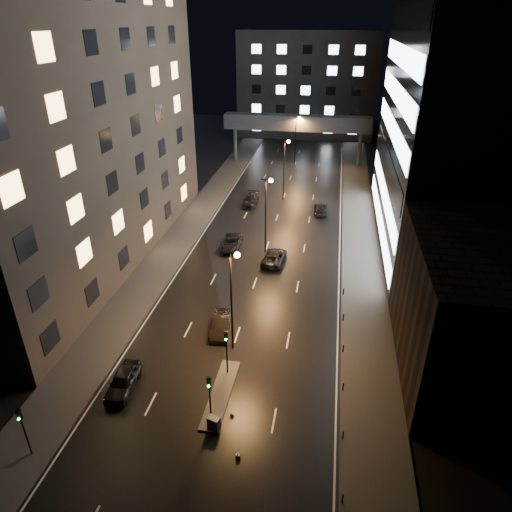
% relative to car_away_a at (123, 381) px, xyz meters
% --- Properties ---
extents(ground, '(160.00, 160.00, 0.00)m').
position_rel_car_away_a_xyz_m(ground, '(7.82, 38.73, -0.83)').
color(ground, black).
rests_on(ground, ground).
extents(sidewalk_left, '(5.00, 110.00, 0.15)m').
position_rel_car_away_a_xyz_m(sidewalk_left, '(-4.68, 33.73, -0.75)').
color(sidewalk_left, '#383533').
rests_on(sidewalk_left, ground).
extents(sidewalk_right, '(5.00, 110.00, 0.15)m').
position_rel_car_away_a_xyz_m(sidewalk_right, '(20.32, 33.73, -0.75)').
color(sidewalk_right, '#383533').
rests_on(sidewalk_right, ground).
extents(building_left, '(15.00, 48.00, 40.00)m').
position_rel_car_away_a_xyz_m(building_left, '(-14.68, 22.73, 19.17)').
color(building_left, '#2D2319').
rests_on(building_left, ground).
extents(building_right_low, '(10.00, 18.00, 12.00)m').
position_rel_car_away_a_xyz_m(building_right_low, '(27.82, 7.73, 5.17)').
color(building_right_low, black).
rests_on(building_right_low, ground).
extents(building_right_glass, '(20.00, 36.00, 45.00)m').
position_rel_car_away_a_xyz_m(building_right_glass, '(32.82, 34.73, 21.67)').
color(building_right_glass, black).
rests_on(building_right_glass, ground).
extents(building_far, '(34.00, 14.00, 25.00)m').
position_rel_car_away_a_xyz_m(building_far, '(7.82, 96.73, 11.67)').
color(building_far, '#333335').
rests_on(building_far, ground).
extents(skybridge, '(30.00, 3.00, 10.00)m').
position_rel_car_away_a_xyz_m(skybridge, '(7.82, 68.73, 7.51)').
color(skybridge, '#333335').
rests_on(skybridge, ground).
extents(median_island, '(1.60, 8.00, 0.15)m').
position_rel_car_away_a_xyz_m(median_island, '(8.12, 0.73, -0.75)').
color(median_island, '#383533').
rests_on(median_island, ground).
extents(traffic_signal_near, '(0.28, 0.34, 4.40)m').
position_rel_car_away_a_xyz_m(traffic_signal_near, '(8.12, 3.23, 2.27)').
color(traffic_signal_near, black).
rests_on(traffic_signal_near, median_island).
extents(traffic_signal_far, '(0.28, 0.34, 4.40)m').
position_rel_car_away_a_xyz_m(traffic_signal_far, '(8.12, -2.27, 2.27)').
color(traffic_signal_far, black).
rests_on(traffic_signal_far, median_island).
extents(traffic_signal_corner, '(0.28, 0.34, 4.40)m').
position_rel_car_away_a_xyz_m(traffic_signal_corner, '(-3.68, -7.27, 2.12)').
color(traffic_signal_corner, black).
rests_on(traffic_signal_corner, ground).
extents(bollard_row, '(0.12, 25.12, 0.90)m').
position_rel_car_away_a_xyz_m(bollard_row, '(18.02, 5.23, -0.38)').
color(bollard_row, black).
rests_on(bollard_row, ground).
extents(streetlight_near, '(1.45, 0.50, 10.15)m').
position_rel_car_away_a_xyz_m(streetlight_near, '(7.98, 6.73, 5.67)').
color(streetlight_near, black).
rests_on(streetlight_near, ground).
extents(streetlight_mid_a, '(1.45, 0.50, 10.15)m').
position_rel_car_away_a_xyz_m(streetlight_mid_a, '(7.98, 26.73, 5.67)').
color(streetlight_mid_a, black).
rests_on(streetlight_mid_a, ground).
extents(streetlight_mid_b, '(1.45, 0.50, 10.15)m').
position_rel_car_away_a_xyz_m(streetlight_mid_b, '(7.98, 46.73, 5.67)').
color(streetlight_mid_b, black).
rests_on(streetlight_mid_b, ground).
extents(streetlight_far, '(1.45, 0.50, 10.15)m').
position_rel_car_away_a_xyz_m(streetlight_far, '(7.98, 66.73, 5.67)').
color(streetlight_far, black).
rests_on(streetlight_far, ground).
extents(car_away_a, '(2.27, 4.96, 1.65)m').
position_rel_car_away_a_xyz_m(car_away_a, '(0.00, 0.00, 0.00)').
color(car_away_a, black).
rests_on(car_away_a, ground).
extents(car_away_b, '(2.08, 4.96, 1.59)m').
position_rel_car_away_a_xyz_m(car_away_b, '(6.10, 9.12, -0.03)').
color(car_away_b, black).
rests_on(car_away_b, ground).
extents(car_away_c, '(2.69, 5.46, 1.49)m').
position_rel_car_away_a_xyz_m(car_away_c, '(3.11, 27.21, -0.08)').
color(car_away_c, black).
rests_on(car_away_c, ground).
extents(car_away_d, '(2.33, 5.47, 1.57)m').
position_rel_car_away_a_xyz_m(car_away_d, '(2.84, 43.52, -0.04)').
color(car_away_d, black).
rests_on(car_away_d, ground).
extents(car_toward_a, '(2.95, 5.62, 1.51)m').
position_rel_car_away_a_xyz_m(car_toward_a, '(9.36, 24.19, -0.07)').
color(car_toward_a, black).
rests_on(car_toward_a, ground).
extents(car_toward_b, '(2.41, 5.19, 1.47)m').
position_rel_car_away_a_xyz_m(car_toward_b, '(14.38, 41.80, -0.09)').
color(car_toward_b, black).
rests_on(car_toward_b, ground).
extents(utility_cabinet, '(1.01, 0.79, 1.14)m').
position_rel_car_away_a_xyz_m(utility_cabinet, '(8.52, -2.97, -0.11)').
color(utility_cabinet, '#515154').
rests_on(utility_cabinet, median_island).
extents(cone_a, '(0.41, 0.41, 0.47)m').
position_rel_car_away_a_xyz_m(cone_a, '(10.77, -5.02, -0.59)').
color(cone_a, red).
rests_on(cone_a, ground).
extents(cone_b, '(0.41, 0.41, 0.47)m').
position_rel_car_away_a_xyz_m(cone_b, '(9.54, -1.39, -0.59)').
color(cone_b, '#FF340D').
rests_on(cone_b, ground).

